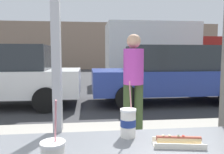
{
  "coord_description": "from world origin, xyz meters",
  "views": [
    {
      "loc": [
        0.18,
        -1.28,
        1.43
      ],
      "look_at": [
        0.64,
        2.83,
        1.03
      ],
      "focal_mm": 36.02,
      "sensor_mm": 36.0,
      "label": 1
    }
  ],
  "objects_px": {
    "parked_car_blue": "(169,74)",
    "pedestrian": "(133,78)",
    "box_truck": "(163,51)",
    "parked_car_white": "(4,76)",
    "soda_cup_right": "(128,122)",
    "hotdog_tray_far": "(178,141)"
  },
  "relations": [
    {
      "from": "parked_car_blue",
      "to": "pedestrian",
      "type": "xyz_separation_m",
      "value": [
        -1.73,
        -3.04,
        0.2
      ]
    },
    {
      "from": "box_truck",
      "to": "pedestrian",
      "type": "xyz_separation_m",
      "value": [
        -3.3,
        -8.07,
        -0.58
      ]
    },
    {
      "from": "parked_car_white",
      "to": "parked_car_blue",
      "type": "relative_size",
      "value": 0.93
    },
    {
      "from": "parked_car_blue",
      "to": "box_truck",
      "type": "bearing_deg",
      "value": 72.71
    },
    {
      "from": "parked_car_blue",
      "to": "pedestrian",
      "type": "bearing_deg",
      "value": -119.71
    },
    {
      "from": "hotdog_tray_far",
      "to": "box_truck",
      "type": "distance_m",
      "value": 11.12
    },
    {
      "from": "hotdog_tray_far",
      "to": "parked_car_white",
      "type": "distance_m",
      "value": 6.13
    },
    {
      "from": "hotdog_tray_far",
      "to": "pedestrian",
      "type": "bearing_deg",
      "value": 83.52
    },
    {
      "from": "parked_car_white",
      "to": "box_truck",
      "type": "bearing_deg",
      "value": 38.45
    },
    {
      "from": "parked_car_white",
      "to": "pedestrian",
      "type": "distance_m",
      "value": 4.3
    },
    {
      "from": "box_truck",
      "to": "parked_car_white",
      "type": "bearing_deg",
      "value": -141.55
    },
    {
      "from": "parked_car_white",
      "to": "parked_car_blue",
      "type": "distance_m",
      "value": 4.77
    },
    {
      "from": "soda_cup_right",
      "to": "pedestrian",
      "type": "xyz_separation_m",
      "value": [
        0.51,
        2.28,
        0.01
      ]
    },
    {
      "from": "hotdog_tray_far",
      "to": "soda_cup_right",
      "type": "bearing_deg",
      "value": 146.32
    },
    {
      "from": "hotdog_tray_far",
      "to": "parked_car_white",
      "type": "relative_size",
      "value": 0.06
    },
    {
      "from": "pedestrian",
      "to": "box_truck",
      "type": "bearing_deg",
      "value": 67.76
    },
    {
      "from": "parked_car_white",
      "to": "parked_car_blue",
      "type": "bearing_deg",
      "value": 0.0
    },
    {
      "from": "soda_cup_right",
      "to": "pedestrian",
      "type": "distance_m",
      "value": 2.33
    },
    {
      "from": "parked_car_blue",
      "to": "box_truck",
      "type": "xyz_separation_m",
      "value": [
        1.57,
        5.04,
        0.78
      ]
    },
    {
      "from": "hotdog_tray_far",
      "to": "parked_car_blue",
      "type": "height_order",
      "value": "parked_car_blue"
    },
    {
      "from": "parked_car_white",
      "to": "box_truck",
      "type": "relative_size",
      "value": 0.68
    },
    {
      "from": "parked_car_blue",
      "to": "box_truck",
      "type": "distance_m",
      "value": 5.33
    }
  ]
}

